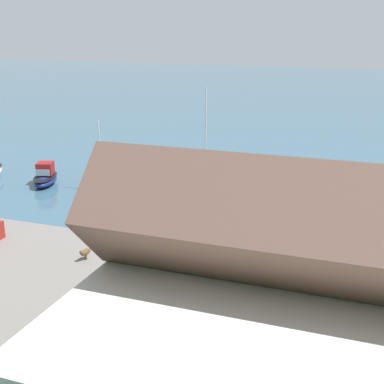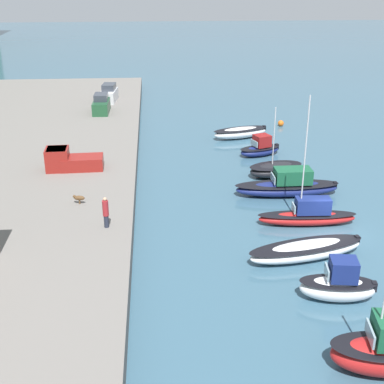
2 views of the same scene
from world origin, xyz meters
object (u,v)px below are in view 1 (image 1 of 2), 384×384
moored_boat_9 (45,177)px  person_on_quay (166,236)px  moored_boat_7 (147,186)px  moored_boat_4 (323,207)px  moored_boat_5 (260,206)px  dog_on_quay (85,252)px  moored_boat_8 (103,183)px  moored_boat_6 (208,193)px

moored_boat_9 → person_on_quay: person_on_quay is taller
moored_boat_7 → moored_boat_9: (10.13, 0.33, -0.09)m
moored_boat_4 → person_on_quay: person_on_quay is taller
moored_boat_5 → moored_boat_9: moored_boat_9 is taller
moored_boat_4 → dog_on_quay: bearing=62.4°
moored_boat_8 → person_on_quay: (-12.09, 14.10, 1.92)m
moored_boat_8 → person_on_quay: 18.67m
moored_boat_9 → dog_on_quay: size_ratio=5.28×
moored_boat_5 → moored_boat_7: 10.36m
moored_boat_4 → moored_boat_5: (4.70, 0.50, -0.35)m
moored_boat_4 → dog_on_quay: 19.22m
moored_boat_5 → dog_on_quay: dog_on_quay is taller
moored_boat_8 → moored_boat_5: bearing=161.0°
moored_boat_7 → person_on_quay: size_ratio=4.02×
moored_boat_7 → moored_boat_6: bearing=-178.4°
moored_boat_4 → moored_boat_8: moored_boat_8 is taller
moored_boat_4 → dog_on_quay: (11.16, 15.62, 0.98)m
moored_boat_4 → person_on_quay: 15.27m
moored_boat_5 → moored_boat_7: (10.28, -1.30, 0.23)m
moored_boat_5 → moored_boat_8: 14.66m
moored_boat_4 → moored_boat_7: 15.00m
moored_boat_5 → moored_boat_7: size_ratio=0.95×
moored_boat_4 → person_on_quay: (7.22, 13.35, 1.62)m
moored_boat_7 → moored_boat_8: size_ratio=1.36×
person_on_quay → moored_boat_9: bearing=-37.7°
moored_boat_9 → moored_boat_7: bearing=161.9°
moored_boat_9 → person_on_quay: size_ratio=2.18×
moored_boat_6 → person_on_quay: 14.59m
moored_boat_8 → moored_boat_7: bearing=166.6°
moored_boat_5 → person_on_quay: size_ratio=3.84×
moored_boat_6 → moored_boat_7: size_ratio=1.11×
dog_on_quay → moored_boat_4: bearing=-116.4°
moored_boat_5 → person_on_quay: person_on_quay is taller
moored_boat_9 → moored_boat_6: bearing=161.7°
moored_boat_8 → person_on_quay: bearing=116.4°
person_on_quay → moored_boat_5: bearing=-101.1°
moored_boat_7 → moored_boat_5: bearing=173.0°
moored_boat_5 → moored_boat_6: size_ratio=0.86×
moored_boat_7 → moored_boat_9: bearing=2.0°
moored_boat_5 → moored_boat_8: size_ratio=1.30×
moored_boat_5 → moored_boat_4: bearing=173.1°
person_on_quay → dog_on_quay: size_ratio=2.42×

